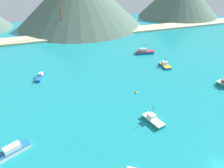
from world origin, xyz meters
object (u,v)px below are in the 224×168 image
object	(u,v)px
fishing_boat_2	(144,52)
fishing_boat_11	(40,76)
fishing_boat_5	(153,120)
radio_tower	(61,13)
fishing_boat_10	(165,65)
buoy_0	(136,92)
fishing_boat_4	(8,153)

from	to	relation	value
fishing_boat_2	fishing_boat_11	xyz separation A→B (m)	(-53.58, -10.77, -0.31)
fishing_boat_5	radio_tower	world-z (taller)	radio_tower
fishing_boat_10	fishing_boat_11	bearing A→B (deg)	172.34
buoy_0	fishing_boat_4	bearing A→B (deg)	-159.11
fishing_boat_11	radio_tower	xyz separation A→B (m)	(17.05, 55.10, 14.57)
fishing_boat_10	radio_tower	size ratio (longest dim) A/B	0.24
fishing_boat_11	buoy_0	xyz separation A→B (m)	(32.51, -23.88, -0.51)
radio_tower	fishing_boat_2	bearing A→B (deg)	-50.50
fishing_boat_4	fishing_boat_10	distance (m)	71.89
fishing_boat_11	buoy_0	distance (m)	40.34
fishing_boat_5	fishing_boat_11	xyz separation A→B (m)	(-30.08, 40.41, -0.13)
radio_tower	buoy_0	bearing A→B (deg)	-78.93
fishing_boat_11	fishing_boat_5	bearing A→B (deg)	-53.33
fishing_boat_5	buoy_0	distance (m)	16.71
buoy_0	radio_tower	distance (m)	81.88
buoy_0	fishing_boat_10	bearing A→B (deg)	36.42
fishing_boat_2	buoy_0	xyz separation A→B (m)	(-21.07, -34.66, -0.82)
fishing_boat_5	fishing_boat_10	world-z (taller)	fishing_boat_5
fishing_boat_2	fishing_boat_4	xyz separation A→B (m)	(-62.86, -50.61, -0.10)
fishing_boat_11	radio_tower	distance (m)	59.48
fishing_boat_11	fishing_boat_2	bearing A→B (deg)	11.37
fishing_boat_4	fishing_boat_10	xyz separation A→B (m)	(64.15, 32.45, -0.13)
fishing_boat_10	fishing_boat_11	world-z (taller)	fishing_boat_10
fishing_boat_2	buoy_0	world-z (taller)	fishing_boat_2
fishing_boat_2	fishing_boat_10	bearing A→B (deg)	-85.93
fishing_boat_2	buoy_0	size ratio (longest dim) A/B	10.56
fishing_boat_2	fishing_boat_4	bearing A→B (deg)	-141.16
fishing_boat_4	buoy_0	bearing A→B (deg)	20.89
fishing_boat_2	fishing_boat_5	size ratio (longest dim) A/B	1.29
fishing_boat_2	radio_tower	bearing A→B (deg)	129.50
fishing_boat_2	fishing_boat_4	size ratio (longest dim) A/B	0.91
radio_tower	fishing_boat_10	bearing A→B (deg)	-58.81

